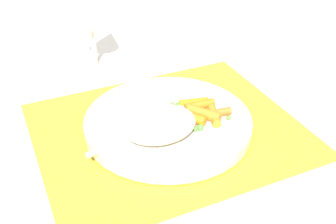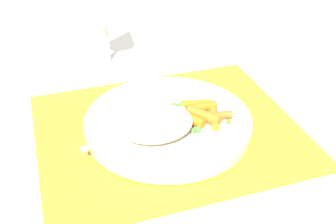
# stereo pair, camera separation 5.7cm
# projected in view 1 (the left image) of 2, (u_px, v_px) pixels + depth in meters

# --- Properties ---
(ground_plane) EXTENTS (2.40, 2.40, 0.00)m
(ground_plane) POSITION_uv_depth(u_px,v_px,m) (168.00, 131.00, 0.66)
(ground_plane) COLOR white
(placemat) EXTENTS (0.40, 0.34, 0.01)m
(placemat) POSITION_uv_depth(u_px,v_px,m) (168.00, 129.00, 0.66)
(placemat) COLOR gold
(placemat) RESTS_ON ground_plane
(plate) EXTENTS (0.26, 0.26, 0.02)m
(plate) POSITION_uv_depth(u_px,v_px,m) (168.00, 122.00, 0.66)
(plate) COLOR silver
(plate) RESTS_ON placemat
(rice_mound) EXTENTS (0.11, 0.09, 0.04)m
(rice_mound) POSITION_uv_depth(u_px,v_px,m) (159.00, 124.00, 0.60)
(rice_mound) COLOR beige
(rice_mound) RESTS_ON plate
(carrot_portion) EXTENTS (0.09, 0.08, 0.02)m
(carrot_portion) POSITION_uv_depth(u_px,v_px,m) (202.00, 112.00, 0.65)
(carrot_portion) COLOR orange
(carrot_portion) RESTS_ON plate
(pea_scatter) EXTENTS (0.07, 0.08, 0.01)m
(pea_scatter) POSITION_uv_depth(u_px,v_px,m) (198.00, 116.00, 0.65)
(pea_scatter) COLOR #539B35
(pea_scatter) RESTS_ON plate
(fork) EXTENTS (0.20, 0.07, 0.01)m
(fork) POSITION_uv_depth(u_px,v_px,m) (156.00, 122.00, 0.64)
(fork) COLOR beige
(fork) RESTS_ON plate
(wine_glass) EXTENTS (0.07, 0.07, 0.17)m
(wine_glass) POSITION_uv_depth(u_px,v_px,m) (89.00, 6.00, 0.78)
(wine_glass) COLOR silver
(wine_glass) RESTS_ON ground_plane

